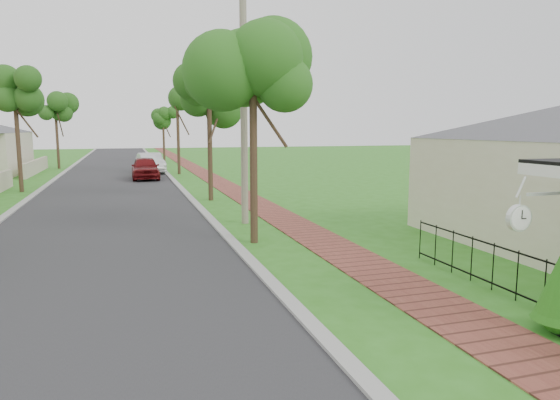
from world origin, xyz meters
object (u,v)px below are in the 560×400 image
parked_car_white (151,163)px  parked_car_red (145,168)px  utility_pole (244,92)px  near_tree (253,72)px  station_clock (521,216)px

parked_car_white → parked_car_red: bearing=-103.6°
parked_car_white → utility_pole: size_ratio=0.50×
near_tree → utility_pole: 3.05m
parked_car_red → parked_car_white: size_ratio=0.96×
parked_car_white → station_clock: size_ratio=4.20×
parked_car_red → station_clock: (4.69, -27.48, 1.22)m
parked_car_red → parked_car_white: (0.56, 4.64, 0.01)m
parked_car_red → parked_car_white: 4.68m
parked_car_red → utility_pole: (2.71, -16.88, 3.82)m
parked_car_white → station_clock: bearing=-89.4°
parked_car_red → parked_car_white: bearing=83.4°
parked_car_red → near_tree: near_tree is taller
parked_car_red → utility_pole: bearing=-80.6°
station_clock → parked_car_red: bearing=99.7°
station_clock → parked_car_white: bearing=97.3°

